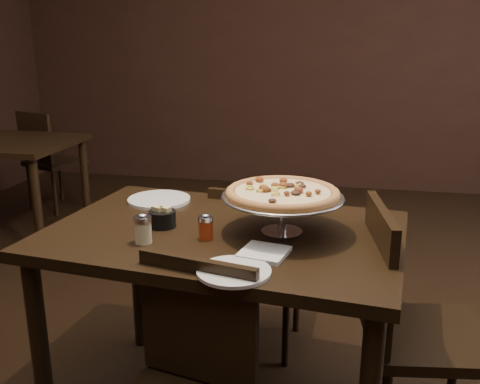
# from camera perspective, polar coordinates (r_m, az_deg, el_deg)

# --- Properties ---
(room) EXTENTS (6.04, 7.04, 2.84)m
(room) POSITION_cam_1_polar(r_m,az_deg,el_deg) (1.96, 2.14, 13.68)
(room) COLOR black
(room) RESTS_ON ground
(dining_table) EXTENTS (1.37, 1.00, 0.80)m
(dining_table) POSITION_cam_1_polar(r_m,az_deg,el_deg) (2.02, -1.69, -6.85)
(dining_table) COLOR black
(dining_table) RESTS_ON ground
(pizza_stand) EXTENTS (0.44, 0.44, 0.18)m
(pizza_stand) POSITION_cam_1_polar(r_m,az_deg,el_deg) (1.91, 4.56, -0.19)
(pizza_stand) COLOR silver
(pizza_stand) RESTS_ON dining_table
(parmesan_shaker) EXTENTS (0.06, 0.06, 0.11)m
(parmesan_shaker) POSITION_cam_1_polar(r_m,az_deg,el_deg) (1.87, -10.31, -3.89)
(parmesan_shaker) COLOR beige
(parmesan_shaker) RESTS_ON dining_table
(pepper_flake_shaker) EXTENTS (0.05, 0.05, 0.09)m
(pepper_flake_shaker) POSITION_cam_1_polar(r_m,az_deg,el_deg) (1.88, -3.67, -3.74)
(pepper_flake_shaker) COLOR maroon
(pepper_flake_shaker) RESTS_ON dining_table
(packet_caddy) EXTENTS (0.10, 0.10, 0.08)m
(packet_caddy) POSITION_cam_1_polar(r_m,az_deg,el_deg) (2.02, -8.30, -2.77)
(packet_caddy) COLOR black
(packet_caddy) RESTS_ON dining_table
(napkin_stack) EXTENTS (0.17, 0.17, 0.02)m
(napkin_stack) POSITION_cam_1_polar(r_m,az_deg,el_deg) (1.76, 2.59, -6.49)
(napkin_stack) COLOR white
(napkin_stack) RESTS_ON dining_table
(plate_left) EXTENTS (0.27, 0.27, 0.01)m
(plate_left) POSITION_cam_1_polar(r_m,az_deg,el_deg) (2.34, -8.62, -0.81)
(plate_left) COLOR silver
(plate_left) RESTS_ON dining_table
(plate_near) EXTENTS (0.23, 0.23, 0.01)m
(plate_near) POSITION_cam_1_polar(r_m,az_deg,el_deg) (1.63, -0.66, -8.47)
(plate_near) COLOR silver
(plate_near) RESTS_ON dining_table
(serving_spatula) EXTENTS (0.15, 0.15, 0.02)m
(serving_spatula) POSITION_cam_1_polar(r_m,az_deg,el_deg) (1.81, 4.88, -1.31)
(serving_spatula) COLOR silver
(serving_spatula) RESTS_ON pizza_stand
(chair_far) EXTENTS (0.42, 0.42, 0.85)m
(chair_far) POSITION_cam_1_polar(r_m,az_deg,el_deg) (2.54, 1.85, -7.58)
(chair_far) COLOR black
(chair_far) RESTS_ON ground
(chair_side) EXTENTS (0.49, 0.49, 0.93)m
(chair_side) POSITION_cam_1_polar(r_m,az_deg,el_deg) (2.06, 17.51, -12.95)
(chair_side) COLOR black
(chair_side) RESTS_ON ground
(bg_chair_far) EXTENTS (0.53, 0.53, 0.88)m
(bg_chair_far) POSITION_cam_1_polar(r_m,az_deg,el_deg) (4.95, -19.76, 3.54)
(bg_chair_far) COLOR black
(bg_chair_far) RESTS_ON ground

